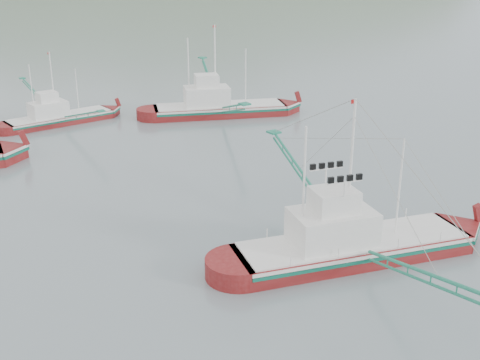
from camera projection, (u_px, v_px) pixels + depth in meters
ground at (294, 257)px, 36.89m from camera, size 1200.00×1200.00×0.00m
main_boat at (352, 228)px, 36.10m from camera, size 15.15×26.02×10.73m
bg_boat_far at (58, 113)px, 65.66m from camera, size 11.78×20.87×8.47m
bg_boat_right at (219, 97)px, 68.76m from camera, size 15.49×26.20×11.05m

